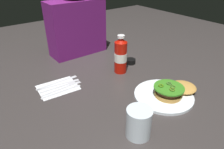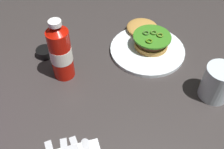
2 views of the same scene
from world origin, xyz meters
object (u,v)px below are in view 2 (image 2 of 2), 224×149
object	(u,v)px
dinner_plate	(147,50)
ketchup_bottle	(61,52)
burger_sandwich	(148,36)
water_glass	(218,83)
condiment_cup	(45,52)

from	to	relation	value
dinner_plate	ketchup_bottle	xyz separation A→B (m)	(-0.00, 0.30, 0.09)
burger_sandwich	water_glass	bearing A→B (deg)	-165.52
ketchup_bottle	condiment_cup	xyz separation A→B (m)	(0.11, 0.04, -0.08)
dinner_plate	burger_sandwich	world-z (taller)	burger_sandwich
dinner_plate	ketchup_bottle	bearing A→B (deg)	90.88
water_glass	dinner_plate	bearing A→B (deg)	21.09
dinner_plate	ketchup_bottle	world-z (taller)	ketchup_bottle
dinner_plate	burger_sandwich	xyz separation A→B (m)	(0.04, -0.02, 0.03)
water_glass	burger_sandwich	bearing A→B (deg)	14.48
dinner_plate	water_glass	distance (m)	0.27
ketchup_bottle	dinner_plate	bearing A→B (deg)	-89.12
condiment_cup	dinner_plate	bearing A→B (deg)	-107.49
dinner_plate	condiment_cup	world-z (taller)	condiment_cup
ketchup_bottle	condiment_cup	bearing A→B (deg)	20.47
burger_sandwich	condiment_cup	xyz separation A→B (m)	(0.07, 0.37, -0.02)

